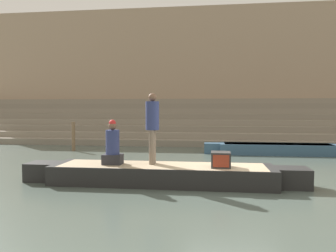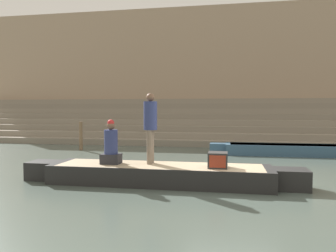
{
  "view_description": "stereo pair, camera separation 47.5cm",
  "coord_description": "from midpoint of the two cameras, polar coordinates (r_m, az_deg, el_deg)",
  "views": [
    {
      "loc": [
        -0.58,
        -8.35,
        1.87
      ],
      "look_at": [
        -1.75,
        0.78,
        1.37
      ],
      "focal_mm": 35.0,
      "sensor_mm": 36.0,
      "label": 1
    },
    {
      "loc": [
        -0.11,
        -8.28,
        1.87
      ],
      "look_at": [
        -1.75,
        0.78,
        1.37
      ],
      "focal_mm": 35.0,
      "sensor_mm": 36.0,
      "label": 2
    }
  ],
  "objects": [
    {
      "name": "moored_boat_shore",
      "position": [
        13.94,
        17.56,
        -3.79
      ],
      "size": [
        5.88,
        1.06,
        0.43
      ],
      "rotation": [
        0.0,
        0.0,
        0.01
      ],
      "color": "#33516B",
      "rests_on": "ground"
    },
    {
      "name": "mooring_post",
      "position": [
        15.04,
        -17.02,
        -1.73
      ],
      "size": [
        0.15,
        0.15,
        1.27
      ],
      "primitive_type": "cylinder",
      "color": "brown",
      "rests_on": "ground"
    },
    {
      "name": "person_standing",
      "position": [
        8.22,
        -4.39,
        0.51
      ],
      "size": [
        0.34,
        0.34,
        1.78
      ],
      "rotation": [
        0.0,
        0.0,
        0.03
      ],
      "color": "#756656",
      "rests_on": "rowboat_main"
    },
    {
      "name": "tv_set",
      "position": [
        7.86,
        7.45,
        -5.83
      ],
      "size": [
        0.45,
        0.47,
        0.36
      ],
      "rotation": [
        0.0,
        0.0,
        -0.06
      ],
      "color": "#2D2D2D",
      "rests_on": "rowboat_main"
    },
    {
      "name": "back_wall",
      "position": [
        21.88,
        8.28,
        9.09
      ],
      "size": [
        34.2,
        1.28,
        8.38
      ],
      "color": "tan",
      "rests_on": "ground"
    },
    {
      "name": "ghat_steps",
      "position": [
        19.23,
        8.33,
        0.11
      ],
      "size": [
        36.0,
        5.51,
        2.47
      ],
      "color": "gray",
      "rests_on": "ground"
    },
    {
      "name": "ground_plane",
      "position": [
        8.53,
        9.6,
        -9.59
      ],
      "size": [
        120.0,
        120.0,
        0.0
      ],
      "primitive_type": "plane",
      "color": "#47544C"
    },
    {
      "name": "person_rowing",
      "position": [
        8.34,
        -11.24,
        -3.48
      ],
      "size": [
        0.47,
        0.37,
        1.12
      ],
      "rotation": [
        0.0,
        0.0,
        0.03
      ],
      "color": "#28282D",
      "rests_on": "rowboat_main"
    },
    {
      "name": "rowboat_main",
      "position": [
        8.18,
        -2.77,
        -8.31
      ],
      "size": [
        6.99,
        1.37,
        0.47
      ],
      "rotation": [
        0.0,
        0.0,
        -0.03
      ],
      "color": "black",
      "rests_on": "ground"
    }
  ]
}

